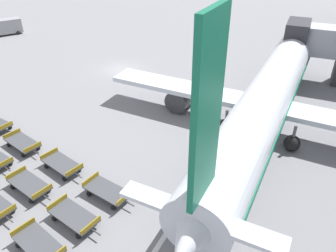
# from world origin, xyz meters

# --- Properties ---
(ground_plane) EXTENTS (500.00, 500.00, 0.00)m
(ground_plane) POSITION_xyz_m (0.00, 0.00, 0.00)
(ground_plane) COLOR gray
(airplane) EXTENTS (29.53, 37.99, 13.18)m
(airplane) POSITION_xyz_m (18.68, -5.91, 3.01)
(airplane) COLOR silver
(airplane) RESTS_ON ground_plane
(service_van) EXTENTS (4.25, 5.16, 2.39)m
(service_van) POSITION_xyz_m (-24.63, 5.25, 1.29)
(service_van) COLOR gray
(service_van) RESTS_ON ground_plane
(baggage_dolly_row_near_col_d) EXTENTS (3.90, 2.26, 0.92)m
(baggage_dolly_row_near_col_d) POSITION_xyz_m (9.82, -24.47, 0.48)
(baggage_dolly_row_near_col_d) COLOR #424449
(baggage_dolly_row_near_col_d) RESTS_ON ground_plane
(baggage_dolly_row_mid_a_col_c) EXTENTS (3.91, 2.15, 0.92)m
(baggage_dolly_row_mid_a_col_c) POSITION_xyz_m (5.83, -21.03, 0.48)
(baggage_dolly_row_mid_a_col_c) COLOR #424449
(baggage_dolly_row_mid_a_col_c) RESTS_ON ground_plane
(baggage_dolly_row_mid_a_col_d) EXTENTS (3.91, 2.11, 0.92)m
(baggage_dolly_row_mid_a_col_d) POSITION_xyz_m (10.31, -22.05, 0.48)
(baggage_dolly_row_mid_a_col_d) COLOR #424449
(baggage_dolly_row_mid_a_col_d) RESTS_ON ground_plane
(baggage_dolly_row_mid_b_col_b) EXTENTS (3.90, 2.22, 0.92)m
(baggage_dolly_row_mid_b_col_b) POSITION_xyz_m (1.68, -17.52, 0.48)
(baggage_dolly_row_mid_b_col_b) COLOR #424449
(baggage_dolly_row_mid_b_col_b) RESTS_ON ground_plane
(baggage_dolly_row_mid_b_col_c) EXTENTS (3.90, 2.23, 0.92)m
(baggage_dolly_row_mid_b_col_c) POSITION_xyz_m (6.35, -18.38, 0.48)
(baggage_dolly_row_mid_b_col_c) COLOR #424449
(baggage_dolly_row_mid_b_col_c) RESTS_ON ground_plane
(baggage_dolly_row_mid_b_col_d) EXTENTS (3.91, 2.02, 0.92)m
(baggage_dolly_row_mid_b_col_d) POSITION_xyz_m (10.92, -19.38, 0.48)
(baggage_dolly_row_mid_b_col_d) COLOR #424449
(baggage_dolly_row_mid_b_col_d) RESTS_ON ground_plane
(stand_guidance_stripe) EXTENTS (1.28, 22.07, 0.01)m
(stand_guidance_stripe) POSITION_xyz_m (16.00, -13.85, 0.00)
(stand_guidance_stripe) COLOR white
(stand_guidance_stripe) RESTS_ON ground_plane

